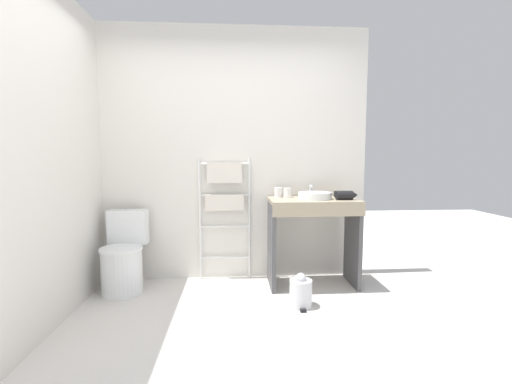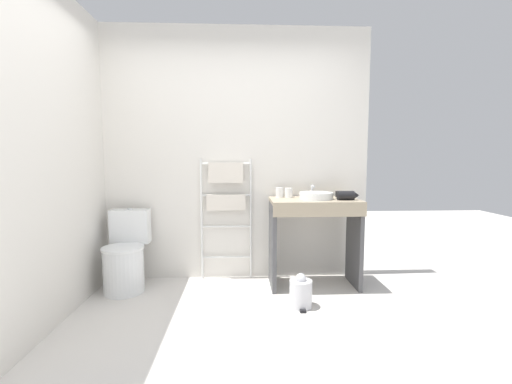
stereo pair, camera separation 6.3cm
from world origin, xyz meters
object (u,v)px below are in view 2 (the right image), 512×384
at_px(toilet, 125,259).
at_px(sink_basin, 316,195).
at_px(towel_radiator, 226,196).
at_px(cup_near_edge, 289,193).
at_px(trash_bin, 301,293).
at_px(cup_near_wall, 279,192).
at_px(hair_dryer, 346,195).

relative_size(toilet, sink_basin, 2.35).
height_order(towel_radiator, cup_near_edge, towel_radiator).
xyz_separation_m(cup_near_edge, trash_bin, (0.02, -0.64, -0.81)).
height_order(sink_basin, cup_near_wall, cup_near_wall).
relative_size(toilet, towel_radiator, 0.61).
bearing_deg(hair_dryer, cup_near_wall, 158.81).
xyz_separation_m(sink_basin, cup_near_wall, (-0.35, 0.17, 0.02)).
height_order(toilet, cup_near_edge, cup_near_edge).
bearing_deg(toilet, cup_near_edge, 6.32).
height_order(toilet, sink_basin, sink_basin).
xyz_separation_m(sink_basin, trash_bin, (-0.23, -0.50, -0.79)).
bearing_deg(hair_dryer, sink_basin, 165.60).
bearing_deg(hair_dryer, trash_bin, -140.15).
relative_size(sink_basin, cup_near_wall, 3.27).
xyz_separation_m(sink_basin, cup_near_edge, (-0.25, 0.14, 0.01)).
bearing_deg(cup_near_edge, towel_radiator, 172.12).
distance_m(toilet, trash_bin, 1.72).
distance_m(cup_near_edge, trash_bin, 1.03).
bearing_deg(cup_near_wall, hair_dryer, -21.19).
height_order(towel_radiator, cup_near_wall, towel_radiator).
xyz_separation_m(toilet, towel_radiator, (0.97, 0.27, 0.58)).
distance_m(sink_basin, hair_dryer, 0.29).
bearing_deg(toilet, hair_dryer, -0.89).
relative_size(toilet, cup_near_wall, 7.68).
xyz_separation_m(toilet, trash_bin, (1.64, -0.46, -0.19)).
relative_size(cup_near_wall, cup_near_edge, 1.03).
xyz_separation_m(toilet, cup_near_edge, (1.62, 0.18, 0.62)).
height_order(toilet, towel_radiator, towel_radiator).
distance_m(towel_radiator, sink_basin, 0.93).
height_order(towel_radiator, sink_basin, towel_radiator).
relative_size(towel_radiator, trash_bin, 4.30).
bearing_deg(sink_basin, hair_dryer, -14.40).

